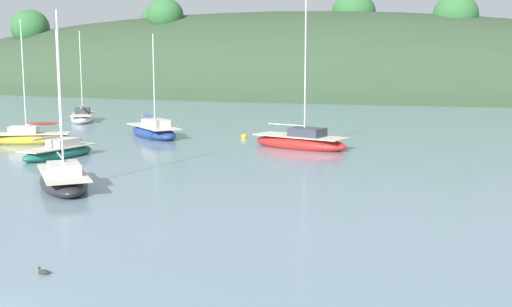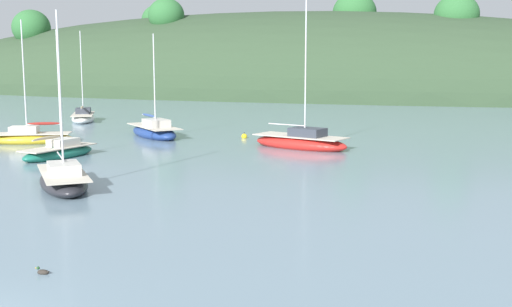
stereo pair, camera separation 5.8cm
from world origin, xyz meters
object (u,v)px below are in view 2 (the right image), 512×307
sailboat_teal_outer (154,131)px  sailboat_orange_cutter (63,180)px  sailboat_blue_center (83,117)px  sailboat_white_near (31,138)px  sailboat_cream_ketch (301,142)px  duck_trailing (43,272)px  mooring_buoy_inner (244,136)px  sailboat_black_sloop (59,152)px

sailboat_teal_outer → sailboat_orange_cutter: 19.59m
sailboat_blue_center → sailboat_white_near: 15.87m
sailboat_teal_outer → sailboat_cream_ketch: bearing=-9.6°
sailboat_orange_cutter → duck_trailing: sailboat_orange_cutter is taller
sailboat_white_near → duck_trailing: 29.57m
sailboat_blue_center → sailboat_cream_ketch: 26.93m
sailboat_cream_ketch → mooring_buoy_inner: 6.72m
sailboat_blue_center → sailboat_orange_cutter: sailboat_blue_center is taller
sailboat_teal_outer → duck_trailing: sailboat_teal_outer is taller
sailboat_cream_ketch → sailboat_black_sloop: bearing=-144.4°
sailboat_cream_ketch → duck_trailing: sailboat_cream_ketch is taller
sailboat_orange_cutter → mooring_buoy_inner: size_ratio=15.36×
sailboat_teal_outer → duck_trailing: 31.51m
sailboat_black_sloop → mooring_buoy_inner: 14.62m
sailboat_blue_center → sailboat_white_near: (6.05, -14.67, -0.01)m
sailboat_black_sloop → mooring_buoy_inner: size_ratio=14.53×
sailboat_orange_cutter → sailboat_cream_ketch: sailboat_cream_ketch is taller
sailboat_white_near → mooring_buoy_inner: bearing=31.0°
mooring_buoy_inner → duck_trailing: size_ratio=1.27×
sailboat_orange_cutter → mooring_buoy_inner: 20.40m
sailboat_blue_center → sailboat_orange_cutter: bearing=-56.0°
sailboat_black_sloop → sailboat_cream_ketch: size_ratio=0.78×
sailboat_teal_outer → sailboat_black_sloop: 11.15m
sailboat_teal_outer → sailboat_black_sloop: bearing=-91.3°
sailboat_orange_cutter → mooring_buoy_inner: sailboat_orange_cutter is taller
mooring_buoy_inner → duck_trailing: 31.05m
sailboat_cream_ketch → mooring_buoy_inner: bearing=146.0°
sailboat_white_near → sailboat_black_sloop: bearing=-38.4°
sailboat_orange_cutter → sailboat_blue_center: bearing=124.0°
sailboat_white_near → sailboat_orange_cutter: 17.42m
sailboat_white_near → mooring_buoy_inner: (13.20, 7.94, -0.26)m
sailboat_black_sloop → sailboat_blue_center: bearing=122.0°
sailboat_blue_center → duck_trailing: 44.94m
sailboat_blue_center → duck_trailing: sailboat_blue_center is taller
sailboat_orange_cutter → sailboat_white_near: bearing=134.5°
sailboat_white_near → sailboat_blue_center: bearing=112.4°
sailboat_cream_ketch → mooring_buoy_inner: size_ratio=18.69×
sailboat_teal_outer → mooring_buoy_inner: bearing=13.7°
sailboat_black_sloop → sailboat_orange_cutter: bearing=-51.3°
sailboat_orange_cutter → sailboat_cream_ketch: (6.55, 16.62, 0.04)m
sailboat_cream_ketch → mooring_buoy_inner: sailboat_cream_ketch is taller
duck_trailing → sailboat_teal_outer: bearing=113.9°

